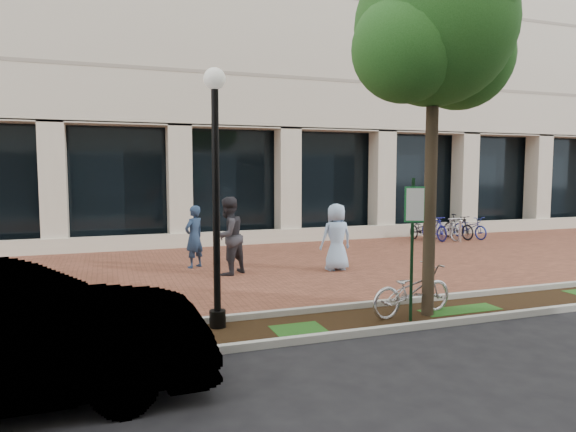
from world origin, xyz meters
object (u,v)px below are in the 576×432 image
object	(u,v)px
street_tree	(436,37)
pedestrian_mid	(228,236)
pedestrian_left	(194,237)
bike_rack_cluster	(446,228)
locked_bicycle	(412,290)
lamppost	(216,184)
pedestrian_right	(336,237)
parking_sign	(413,232)
bollard	(460,231)

from	to	relation	value
street_tree	pedestrian_mid	size ratio (longest dim) A/B	3.31
pedestrian_left	bike_rack_cluster	size ratio (longest dim) A/B	0.58
locked_bicycle	pedestrian_left	bearing A→B (deg)	18.09
locked_bicycle	bike_rack_cluster	bearing A→B (deg)	-48.54
street_tree	lamppost	bearing A→B (deg)	172.01
locked_bicycle	pedestrian_right	distance (m)	4.38
parking_sign	pedestrian_right	size ratio (longest dim) A/B	1.42
bike_rack_cluster	locked_bicycle	bearing A→B (deg)	-132.32
pedestrian_right	bollard	distance (m)	7.33
parking_sign	pedestrian_left	size ratio (longest dim) A/B	1.48
pedestrian_right	pedestrian_left	bearing A→B (deg)	-27.86
pedestrian_mid	bollard	xyz separation A→B (m)	(9.37, 2.87, -0.56)
lamppost	pedestrian_right	xyz separation A→B (m)	(4.00, 3.86, -1.55)
pedestrian_mid	pedestrian_right	xyz separation A→B (m)	(2.83, -0.41, -0.10)
locked_bicycle	pedestrian_mid	distance (m)	5.32
parking_sign	bollard	distance (m)	10.83
pedestrian_right	lamppost	bearing A→B (deg)	41.04
street_tree	locked_bicycle	size ratio (longest dim) A/B	3.70
lamppost	bollard	world-z (taller)	lamppost
lamppost	pedestrian_left	bearing A→B (deg)	84.76
locked_bicycle	lamppost	bearing A→B (deg)	73.65
bollard	pedestrian_mid	bearing A→B (deg)	-162.99
lamppost	bollard	distance (m)	12.89
parking_sign	pedestrian_mid	xyz separation A→B (m)	(-2.11, 5.09, -0.61)
lamppost	locked_bicycle	size ratio (longest dim) A/B	2.43
parking_sign	lamppost	size ratio (longest dim) A/B	0.59
pedestrian_left	pedestrian_mid	bearing A→B (deg)	82.58
pedestrian_right	bike_rack_cluster	distance (m)	7.70
lamppost	bike_rack_cluster	xyz separation A→B (m)	(10.52, 7.93, -1.99)
parking_sign	locked_bicycle	xyz separation A→B (m)	(0.23, 0.34, -1.13)
pedestrian_mid	pedestrian_right	world-z (taller)	pedestrian_mid
pedestrian_left	pedestrian_mid	distance (m)	1.39
parking_sign	bike_rack_cluster	xyz separation A→B (m)	(7.24, 8.75, -1.15)
parking_sign	locked_bicycle	bearing A→B (deg)	80.12
street_tree	bollard	bearing A→B (deg)	48.90
parking_sign	pedestrian_right	xyz separation A→B (m)	(0.72, 4.67, -0.71)
pedestrian_left	pedestrian_right	bearing A→B (deg)	118.71
pedestrian_left	pedestrian_mid	size ratio (longest dim) A/B	0.86
parking_sign	lamppost	bearing A→B (deg)	-169.29
parking_sign	bike_rack_cluster	world-z (taller)	parking_sign
pedestrian_mid	pedestrian_right	size ratio (longest dim) A/B	1.12
pedestrian_right	locked_bicycle	bearing A→B (deg)	80.63
lamppost	pedestrian_mid	distance (m)	4.67
pedestrian_mid	bike_rack_cluster	distance (m)	10.05
lamppost	bollard	size ratio (longest dim) A/B	5.08
locked_bicycle	pedestrian_right	bearing A→B (deg)	-15.13
pedestrian_left	street_tree	bearing A→B (deg)	82.58
lamppost	pedestrian_right	distance (m)	5.77
locked_bicycle	pedestrian_mid	xyz separation A→B (m)	(-2.34, 4.75, 0.53)
bollard	locked_bicycle	bearing A→B (deg)	-132.70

